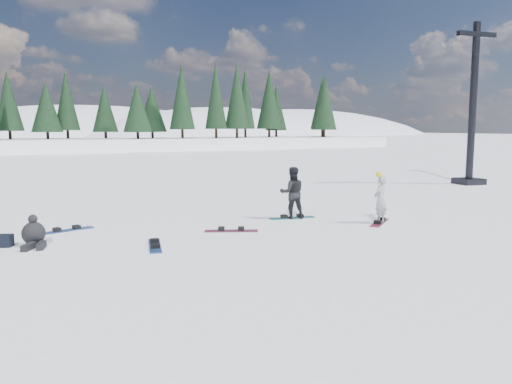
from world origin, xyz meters
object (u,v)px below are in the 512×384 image
at_px(snowboard_loose_c, 67,230).
at_px(snowboard_loose_a, 155,246).
at_px(snowboarder_man, 292,193).
at_px(lift_tower, 472,120).
at_px(seated_rider, 34,234).
at_px(gear_bag, 3,241).
at_px(snowboarder_woman, 380,199).
at_px(snowboard_loose_b, 231,231).

bearing_deg(snowboard_loose_c, snowboard_loose_a, -74.98).
distance_m(snowboarder_man, snowboard_loose_a, 5.38).
bearing_deg(lift_tower, snowboard_loose_a, -152.54).
bearing_deg(seated_rider, snowboarder_man, 25.70).
bearing_deg(gear_bag, snowboard_loose_a, -25.85).
bearing_deg(snowboard_loose_a, seated_rider, 75.74).
bearing_deg(seated_rider, snowboard_loose_c, 82.11).
bearing_deg(snowboarder_man, snowboard_loose_a, 39.39).
bearing_deg(snowboard_loose_a, snowboarder_man, -57.10).
height_order(seated_rider, gear_bag, seated_rider).
height_order(snowboarder_woman, snowboarder_man, snowboarder_man).
bearing_deg(snowboard_loose_b, snowboard_loose_c, 177.57).
height_order(gear_bag, snowboard_loose_c, gear_bag).
bearing_deg(snowboarder_woman, gear_bag, -33.61).
bearing_deg(seated_rider, lift_tower, 35.66).
relative_size(seated_rider, gear_bag, 2.26).
distance_m(gear_bag, snowboard_loose_a, 3.75).
relative_size(seated_rider, snowboard_loose_c, 0.68).
bearing_deg(lift_tower, seated_rider, -158.33).
xyz_separation_m(snowboard_loose_b, snowboard_loose_c, (-4.16, 2.15, 0.00)).
bearing_deg(snowboarder_woman, snowboard_loose_b, -35.20).
bearing_deg(snowboarder_man, lift_tower, -141.91).
relative_size(lift_tower, snowboarder_man, 4.88).
bearing_deg(gear_bag, seated_rider, -19.69).
relative_size(snowboarder_woman, snowboard_loose_b, 1.08).
relative_size(gear_bag, snowboard_loose_a, 0.30).
bearing_deg(lift_tower, gear_bag, -159.37).
height_order(snowboarder_woman, snowboard_loose_c, snowboarder_woman).
bearing_deg(snowboarder_woman, snowboard_loose_a, -24.94).
bearing_deg(seated_rider, snowboarder_woman, 13.89).
relative_size(snowboard_loose_b, snowboard_loose_a, 1.00).
xyz_separation_m(lift_tower, gear_bag, (-21.67, -4.62, -3.18)).
height_order(seated_rider, snowboard_loose_b, seated_rider).
height_order(seated_rider, snowboard_loose_a, seated_rider).
height_order(snowboard_loose_b, snowboard_loose_c, same).
xyz_separation_m(snowboard_loose_b, snowboard_loose_a, (-2.41, -0.80, 0.00)).
xyz_separation_m(seated_rider, snowboard_loose_a, (2.67, -1.38, -0.29)).
relative_size(snowboarder_man, seated_rider, 1.65).
height_order(gear_bag, snowboard_loose_a, gear_bag).
bearing_deg(gear_bag, snowboard_loose_c, 39.04).
bearing_deg(snowboarder_man, gear_bag, 20.73).
distance_m(snowboard_loose_b, snowboard_loose_c, 4.68).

